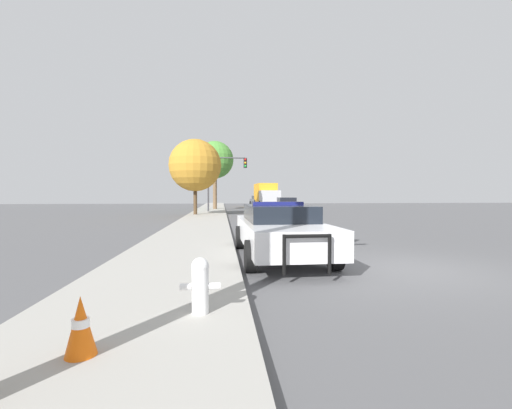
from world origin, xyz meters
The scene contains 11 objects.
ground_plane centered at (0.00, 0.00, 0.00)m, with size 110.00×110.00×0.00m, color #565659.
sidewalk_left centered at (-5.10, 0.00, 0.07)m, with size 3.00×110.00×0.13m.
police_car centered at (-2.46, 1.75, 0.76)m, with size 2.17×5.38×1.47m.
fire_hydrant centered at (-4.26, -2.73, 0.52)m, with size 0.52×0.23×0.73m.
traffic_light centered at (-3.74, 24.19, 3.68)m, with size 3.62×0.35×5.02m.
car_background_oncoming centered at (2.27, 25.17, 0.73)m, with size 2.14×4.51×1.37m.
car_background_distant centered at (1.30, 42.16, 0.77)m, with size 2.19×4.48×1.46m.
box_truck centered at (1.90, 37.68, 1.65)m, with size 2.79×7.59×3.10m.
tree_sidewalk_far centered at (-4.66, 29.15, 5.27)m, with size 3.93×3.93×7.14m.
tree_sidewalk_mid centered at (-5.98, 19.43, 3.89)m, with size 4.00×4.00×5.77m.
traffic_cone centered at (-5.33, -3.80, 0.42)m, with size 0.29×0.29×0.57m.
Camera 1 is at (-3.99, -7.17, 1.67)m, focal length 24.00 mm.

